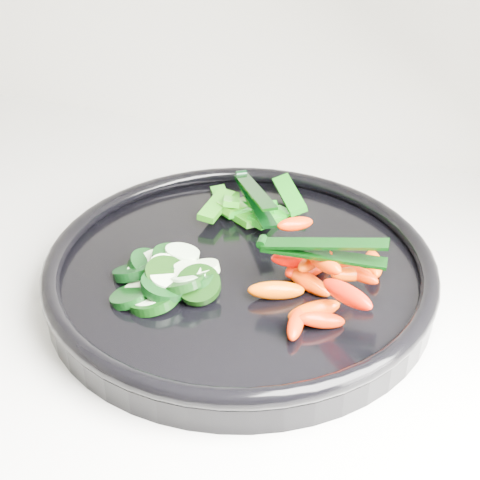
% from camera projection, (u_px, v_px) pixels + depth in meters
% --- Properties ---
extents(veggie_tray, '(0.45, 0.45, 0.04)m').
position_uv_depth(veggie_tray, '(240.00, 270.00, 0.65)').
color(veggie_tray, black).
rests_on(veggie_tray, counter).
extents(cucumber_pile, '(0.13, 0.12, 0.04)m').
position_uv_depth(cucumber_pile, '(165.00, 275.00, 0.62)').
color(cucumber_pile, black).
rests_on(cucumber_pile, veggie_tray).
extents(carrot_pile, '(0.12, 0.16, 0.06)m').
position_uv_depth(carrot_pile, '(319.00, 275.00, 0.60)').
color(carrot_pile, '#F54000').
rests_on(carrot_pile, veggie_tray).
extents(pepper_pile, '(0.12, 0.11, 0.04)m').
position_uv_depth(pepper_pile, '(248.00, 206.00, 0.72)').
color(pepper_pile, '#0A7212').
rests_on(pepper_pile, veggie_tray).
extents(tong_carrot, '(0.11, 0.03, 0.02)m').
position_uv_depth(tong_carrot, '(319.00, 249.00, 0.58)').
color(tong_carrot, black).
rests_on(tong_carrot, carrot_pile).
extents(tong_pepper, '(0.08, 0.10, 0.02)m').
position_uv_depth(tong_pepper, '(254.00, 195.00, 0.71)').
color(tong_pepper, black).
rests_on(tong_pepper, pepper_pile).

